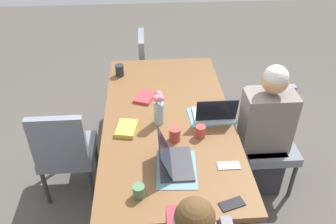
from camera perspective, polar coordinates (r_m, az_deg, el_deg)
ground_plane at (r=3.27m, az=-0.00°, el=-11.52°), size 10.00×10.00×0.00m
dining_table at (r=2.81m, az=-0.00°, el=-2.09°), size 1.99×1.01×0.76m
chair_near_left_near at (r=3.13m, az=15.89°, el=-3.38°), size 0.44×0.44×0.90m
person_near_left_near at (r=3.04m, az=15.31°, el=-3.93°), size 0.36×0.40×1.19m
chair_head_right_left_far at (r=3.98m, az=-2.50°, el=7.12°), size 0.44×0.44×0.90m
chair_far_right_near at (r=2.98m, az=-16.49°, el=-5.85°), size 0.44×0.44×0.90m
flower_vase at (r=2.63m, az=-1.53°, el=0.65°), size 0.09×0.09×0.27m
placemat_near_left_near at (r=2.80m, az=7.10°, el=-0.64°), size 0.28×0.37×0.00m
placemat_head_left_left_mid at (r=2.33m, az=1.40°, el=-9.29°), size 0.38×0.28×0.00m
laptop_head_left_left_mid at (r=2.32m, az=0.75°, el=-7.94°), size 0.32×0.22×0.20m
laptop_near_left_near at (r=2.75m, az=7.59°, el=-0.25°), size 0.22×0.32×0.21m
coffee_mug_near_left at (r=2.56m, az=5.30°, el=-3.20°), size 0.08×0.08×0.09m
coffee_mug_near_right at (r=3.33m, az=-7.89°, el=6.74°), size 0.08×0.08×0.11m
coffee_mug_centre_left at (r=2.15m, az=-4.79°, el=-12.77°), size 0.07×0.07×0.09m
coffee_mug_centre_right at (r=2.52m, az=1.11°, el=-3.66°), size 0.08×0.08×0.10m
book_red_cover at (r=2.99m, az=-3.83°, el=2.45°), size 0.24×0.20×0.03m
book_blue_cover at (r=2.64m, az=-6.77°, el=-2.69°), size 0.22×0.17×0.03m
phone_black at (r=2.16m, az=10.38°, el=-14.55°), size 0.11×0.16×0.01m
phone_silver at (r=2.38m, az=9.85°, el=-8.61°), size 0.07×0.15×0.01m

